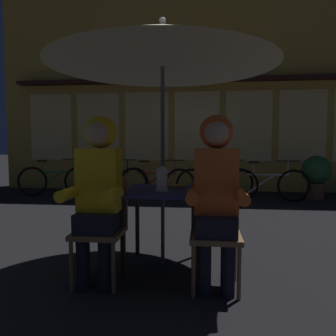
# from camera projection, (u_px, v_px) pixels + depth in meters

# --- Properties ---
(ground_plane) EXTENTS (60.00, 60.00, 0.00)m
(ground_plane) POSITION_uv_depth(u_px,v_px,m) (163.00, 266.00, 3.10)
(ground_plane) COLOR black
(cafe_table) EXTENTS (0.72, 0.72, 0.74)m
(cafe_table) POSITION_uv_depth(u_px,v_px,m) (163.00, 200.00, 3.05)
(cafe_table) COLOR navy
(cafe_table) RESTS_ON ground_plane
(patio_umbrella) EXTENTS (2.10, 2.10, 2.31)m
(patio_umbrella) POSITION_uv_depth(u_px,v_px,m) (163.00, 46.00, 2.95)
(patio_umbrella) COLOR #4C4C51
(patio_umbrella) RESTS_ON ground_plane
(lantern) EXTENTS (0.11, 0.11, 0.23)m
(lantern) POSITION_uv_depth(u_px,v_px,m) (162.00, 178.00, 2.92)
(lantern) COLOR white
(lantern) RESTS_ON cafe_table
(chair_left) EXTENTS (0.40, 0.40, 0.87)m
(chair_left) POSITION_uv_depth(u_px,v_px,m) (101.00, 224.00, 2.75)
(chair_left) COLOR olive
(chair_left) RESTS_ON ground_plane
(chair_right) EXTENTS (0.40, 0.40, 0.87)m
(chair_right) POSITION_uv_depth(u_px,v_px,m) (215.00, 227.00, 2.65)
(chair_right) COLOR olive
(chair_right) RESTS_ON ground_plane
(person_left_hooded) EXTENTS (0.45, 0.56, 1.40)m
(person_left_hooded) POSITION_uv_depth(u_px,v_px,m) (98.00, 183.00, 2.67)
(person_left_hooded) COLOR black
(person_left_hooded) RESTS_ON ground_plane
(person_right_hooded) EXTENTS (0.45, 0.56, 1.40)m
(person_right_hooded) POSITION_uv_depth(u_px,v_px,m) (216.00, 184.00, 2.56)
(person_right_hooded) COLOR black
(person_right_hooded) RESTS_ON ground_plane
(shopfront_building) EXTENTS (10.00, 0.93, 6.20)m
(shopfront_building) POSITION_uv_depth(u_px,v_px,m) (197.00, 68.00, 8.20)
(shopfront_building) COLOR gold
(shopfront_building) RESTS_ON ground_plane
(bicycle_nearest) EXTENTS (1.66, 0.37, 0.84)m
(bicycle_nearest) POSITION_uv_depth(u_px,v_px,m) (56.00, 181.00, 7.27)
(bicycle_nearest) COLOR black
(bicycle_nearest) RESTS_ON ground_plane
(bicycle_second) EXTENTS (1.67, 0.28, 0.84)m
(bicycle_second) POSITION_uv_depth(u_px,v_px,m) (111.00, 181.00, 7.11)
(bicycle_second) COLOR black
(bicycle_second) RESTS_ON ground_plane
(bicycle_third) EXTENTS (1.67, 0.31, 0.84)m
(bicycle_third) POSITION_uv_depth(u_px,v_px,m) (157.00, 182.00, 6.91)
(bicycle_third) COLOR black
(bicycle_third) RESTS_ON ground_plane
(bicycle_fourth) EXTENTS (1.64, 0.45, 0.84)m
(bicycle_fourth) POSITION_uv_depth(u_px,v_px,m) (215.00, 183.00, 6.81)
(bicycle_fourth) COLOR black
(bicycle_fourth) RESTS_ON ground_plane
(bicycle_fifth) EXTENTS (1.68, 0.09, 0.84)m
(bicycle_fifth) POSITION_uv_depth(u_px,v_px,m) (268.00, 184.00, 6.57)
(bicycle_fifth) COLOR black
(bicycle_fifth) RESTS_ON ground_plane
(book) EXTENTS (0.23, 0.20, 0.02)m
(book) POSITION_uv_depth(u_px,v_px,m) (173.00, 186.00, 3.18)
(book) COLOR olive
(book) RESTS_ON cafe_table
(potted_plant) EXTENTS (0.60, 0.60, 0.92)m
(potted_plant) POSITION_uv_depth(u_px,v_px,m) (316.00, 174.00, 6.80)
(potted_plant) COLOR brown
(potted_plant) RESTS_ON ground_plane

